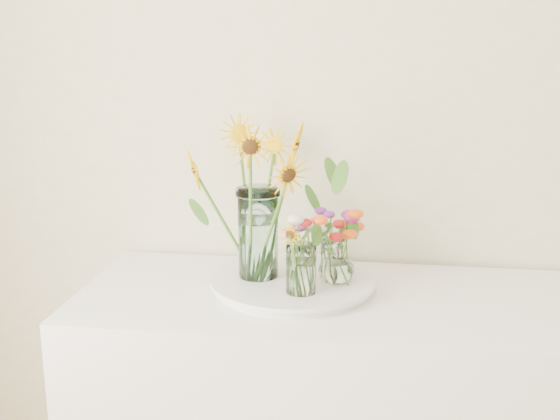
% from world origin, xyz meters
% --- Properties ---
extents(tray, '(0.44, 0.44, 0.02)m').
position_xyz_m(tray, '(-0.58, 1.97, 0.91)').
color(tray, white).
rests_on(tray, counter).
extents(mason_jar, '(0.12, 0.12, 0.26)m').
position_xyz_m(mason_jar, '(-0.68, 1.97, 1.06)').
color(mason_jar, silver).
rests_on(mason_jar, tray).
extents(sunflower_bouquet, '(0.60, 0.60, 0.47)m').
position_xyz_m(sunflower_bouquet, '(-0.68, 1.97, 1.16)').
color(sunflower_bouquet, '#FFC305').
rests_on(sunflower_bouquet, tray).
extents(small_vase_a, '(0.10, 0.10, 0.14)m').
position_xyz_m(small_vase_a, '(-0.55, 1.86, 0.99)').
color(small_vase_a, white).
rests_on(small_vase_a, tray).
extents(wildflower_posy_a, '(0.17, 0.17, 0.23)m').
position_xyz_m(wildflower_posy_a, '(-0.55, 1.86, 1.04)').
color(wildflower_posy_a, '#FF5A16').
rests_on(wildflower_posy_a, tray).
extents(small_vase_b, '(0.11, 0.11, 0.13)m').
position_xyz_m(small_vase_b, '(-0.46, 1.96, 0.99)').
color(small_vase_b, white).
rests_on(small_vase_b, tray).
extents(wildflower_posy_b, '(0.20, 0.20, 0.22)m').
position_xyz_m(wildflower_posy_b, '(-0.46, 1.96, 1.03)').
color(wildflower_posy_b, '#FF5A16').
rests_on(wildflower_posy_b, tray).
extents(small_vase_c, '(0.07, 0.07, 0.10)m').
position_xyz_m(small_vase_c, '(-0.48, 2.03, 0.98)').
color(small_vase_c, white).
rests_on(small_vase_c, tray).
extents(wildflower_posy_c, '(0.21, 0.21, 0.19)m').
position_xyz_m(wildflower_posy_c, '(-0.48, 2.03, 1.02)').
color(wildflower_posy_c, '#FF5A16').
rests_on(wildflower_posy_c, tray).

